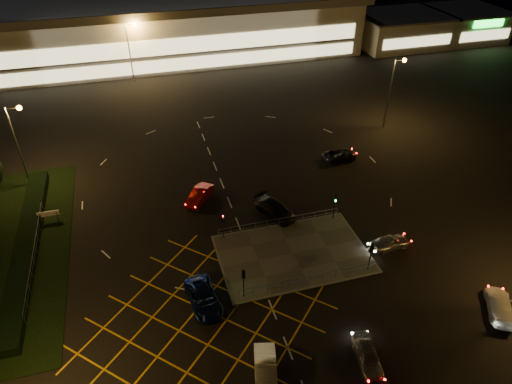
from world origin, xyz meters
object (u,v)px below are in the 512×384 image
object	(u,v)px
car_queue_white	(266,371)
car_east_grey	(340,154)
car_near_silver	(368,355)
car_approach_white	(500,306)
car_far_dkgrey	(275,209)
signal_ne	(335,201)
signal_se	(371,251)
car_circ_red	(199,195)
car_left_blue	(204,298)
signal_nw	(223,221)
car_right_silver	(390,242)
signal_sw	(243,278)

from	to	relation	value
car_queue_white	car_east_grey	world-z (taller)	car_queue_white
car_near_silver	car_approach_white	bearing A→B (deg)	15.58
car_queue_white	car_approach_white	xyz separation A→B (m)	(20.83, 0.50, -0.07)
car_far_dkgrey	car_queue_white	bearing A→B (deg)	-134.76
signal_ne	car_east_grey	size ratio (longest dim) A/B	0.70
signal_se	car_far_dkgrey	distance (m)	12.06
signal_se	car_circ_red	distance (m)	20.24
car_left_blue	car_approach_white	size ratio (longest dim) A/B	1.11
signal_nw	signal_ne	world-z (taller)	same
signal_se	car_far_dkgrey	bearing A→B (deg)	-61.26
car_queue_white	car_left_blue	size ratio (longest dim) A/B	0.87
car_east_grey	signal_ne	bearing A→B (deg)	147.01
car_right_silver	car_east_grey	world-z (taller)	car_right_silver
signal_se	car_east_grey	xyz separation A→B (m)	(5.99, 19.40, -1.74)
car_left_blue	car_far_dkgrey	distance (m)	14.15
signal_sw	car_approach_white	bearing A→B (deg)	159.96
car_right_silver	car_circ_red	size ratio (longest dim) A/B	0.91
signal_nw	car_right_silver	bearing A→B (deg)	-20.19
signal_sw	signal_se	size ratio (longest dim) A/B	1.00
signal_se	signal_ne	world-z (taller)	same
car_near_silver	car_circ_red	bearing A→B (deg)	119.51
car_left_blue	car_right_silver	xyz separation A→B (m)	(19.00, 2.06, -0.04)
car_near_silver	car_circ_red	size ratio (longest dim) A/B	0.91
signal_ne	car_circ_red	distance (m)	15.14
signal_sw	car_circ_red	xyz separation A→B (m)	(-1.17, 15.28, -1.64)
car_near_silver	car_circ_red	xyz separation A→B (m)	(-8.57, 24.02, 0.04)
car_near_silver	car_east_grey	world-z (taller)	car_near_silver
car_left_blue	car_circ_red	distance (m)	15.23
signal_ne	car_near_silver	bearing A→B (deg)	-105.37
car_near_silver	car_left_blue	distance (m)	14.12
car_far_dkgrey	car_east_grey	world-z (taller)	car_far_dkgrey
signal_sw	car_circ_red	bearing A→B (deg)	-85.61
car_circ_red	car_far_dkgrey	bearing A→B (deg)	5.43
car_queue_white	car_right_silver	size ratio (longest dim) A/B	1.13
signal_se	car_left_blue	distance (m)	15.59
signal_se	car_east_grey	size ratio (longest dim) A/B	0.70
signal_se	car_approach_white	world-z (taller)	signal_se
car_left_blue	car_approach_white	distance (m)	25.09
signal_ne	car_near_silver	xyz separation A→B (m)	(-4.60, -16.73, -1.68)
car_far_dkgrey	car_circ_red	xyz separation A→B (m)	(-7.42, 4.80, -0.03)
car_east_grey	car_approach_white	size ratio (longest dim) A/B	0.96
car_near_silver	car_left_blue	xyz separation A→B (m)	(-10.90, 8.97, 0.04)
signal_nw	car_right_silver	size ratio (longest dim) A/B	0.78
signal_ne	signal_se	bearing A→B (deg)	-90.00
signal_se	car_queue_white	size ratio (longest dim) A/B	0.69
car_near_silver	car_east_grey	distance (m)	30.07
car_left_blue	car_east_grey	world-z (taller)	car_left_blue
car_far_dkgrey	car_circ_red	bearing A→B (deg)	122.32
signal_sw	car_far_dkgrey	size ratio (longest dim) A/B	0.60
car_circ_red	car_near_silver	bearing A→B (deg)	-32.05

